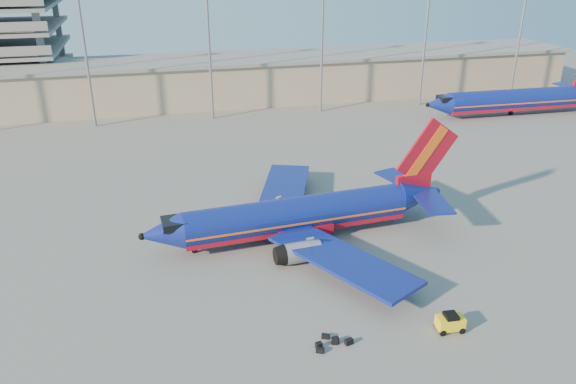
# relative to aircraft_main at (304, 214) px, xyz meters

# --- Properties ---
(ground) EXTENTS (220.00, 220.00, 0.00)m
(ground) POSITION_rel_aircraft_main_xyz_m (1.20, 0.83, -2.48)
(ground) COLOR slate
(ground) RESTS_ON ground
(terminal_building) EXTENTS (122.00, 16.00, 8.50)m
(terminal_building) POSITION_rel_aircraft_main_xyz_m (11.20, 58.83, 1.84)
(terminal_building) COLOR gray
(terminal_building) RESTS_ON ground
(light_mast_row) EXTENTS (101.60, 1.60, 28.65)m
(light_mast_row) POSITION_rel_aircraft_main_xyz_m (6.20, 46.83, 15.08)
(light_mast_row) COLOR gray
(light_mast_row) RESTS_ON ground
(aircraft_main) EXTENTS (34.25, 32.86, 11.59)m
(aircraft_main) POSITION_rel_aircraft_main_xyz_m (0.00, 0.00, 0.00)
(aircraft_main) COLOR navy
(aircraft_main) RESTS_ON ground
(aircraft_second) EXTENTS (36.44, 14.20, 12.34)m
(aircraft_second) POSITION_rel_aircraft_main_xyz_m (49.96, 36.00, 0.35)
(aircraft_second) COLOR navy
(aircraft_second) RESTS_ON ground
(baggage_tug) EXTENTS (2.22, 1.43, 1.54)m
(baggage_tug) POSITION_rel_aircraft_main_xyz_m (6.92, -18.22, -1.68)
(baggage_tug) COLOR yellow
(baggage_tug) RESTS_ON ground
(luggage_pile) EXTENTS (3.11, 2.01, 0.55)m
(luggage_pile) POSITION_rel_aircraft_main_xyz_m (-2.68, -17.67, -2.24)
(luggage_pile) COLOR black
(luggage_pile) RESTS_ON ground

